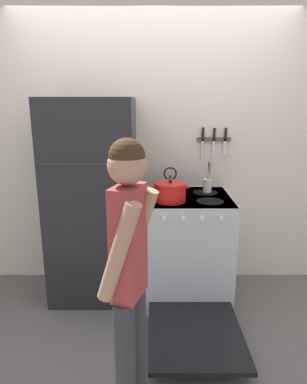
{
  "coord_description": "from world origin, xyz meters",
  "views": [
    {
      "loc": [
        0.0,
        -3.17,
        1.73
      ],
      "look_at": [
        0.01,
        -0.5,
        1.02
      ],
      "focal_mm": 32.0,
      "sensor_mm": 36.0,
      "label": 1
    }
  ],
  "objects": [
    {
      "name": "utensil_jar",
      "position": [
        0.48,
        -0.2,
        1.01
      ],
      "size": [
        0.07,
        0.07,
        0.28
      ],
      "color": "silver",
      "rests_on": "stove_range"
    },
    {
      "name": "person",
      "position": [
        -0.12,
        -1.61,
        0.9
      ],
      "size": [
        0.32,
        0.37,
        1.57
      ],
      "rotation": [
        0.0,
        0.0,
        1.25
      ],
      "color": "#2D2D30",
      "rests_on": "ground_plane"
    },
    {
      "name": "dutch_oven_pot",
      "position": [
        0.14,
        -0.49,
        1.01
      ],
      "size": [
        0.31,
        0.27,
        0.18
      ],
      "color": "red",
      "rests_on": "stove_range"
    },
    {
      "name": "ground_plane",
      "position": [
        0.0,
        0.0,
        0.0
      ],
      "size": [
        14.0,
        14.0,
        0.0
      ],
      "primitive_type": "plane",
      "color": "#5B5654"
    },
    {
      "name": "refrigerator",
      "position": [
        -0.53,
        -0.31,
        0.88
      ],
      "size": [
        0.74,
        0.64,
        1.76
      ],
      "color": "black",
      "rests_on": "ground_plane"
    },
    {
      "name": "wall_knife_strip",
      "position": [
        0.56,
        -0.02,
        1.39
      ],
      "size": [
        0.31,
        0.03,
        0.3
      ],
      "color": "brown"
    },
    {
      "name": "wall_back",
      "position": [
        0.0,
        0.03,
        1.27
      ],
      "size": [
        10.0,
        0.06,
        2.55
      ],
      "color": "beige",
      "rests_on": "ground_plane"
    },
    {
      "name": "tea_kettle",
      "position": [
        0.15,
        -0.21,
        1.01
      ],
      "size": [
        0.19,
        0.15,
        0.23
      ],
      "color": "black",
      "rests_on": "stove_range"
    },
    {
      "name": "stove_range",
      "position": [
        0.3,
        -0.39,
        0.47
      ],
      "size": [
        0.73,
        1.45,
        0.94
      ],
      "color": "silver",
      "rests_on": "ground_plane"
    }
  ]
}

